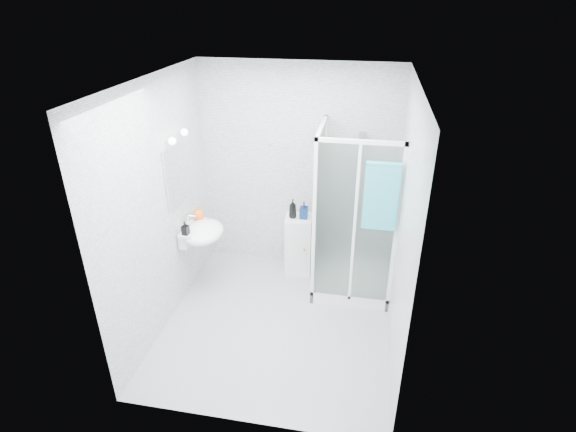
% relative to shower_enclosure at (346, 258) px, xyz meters
% --- Properties ---
extents(room, '(2.40, 2.60, 2.60)m').
position_rel_shower_enclosure_xyz_m(room, '(-0.67, -0.77, 0.85)').
color(room, silver).
rests_on(room, ground).
extents(shower_enclosure, '(0.90, 0.95, 2.00)m').
position_rel_shower_enclosure_xyz_m(shower_enclosure, '(0.00, 0.00, 0.00)').
color(shower_enclosure, white).
rests_on(shower_enclosure, ground).
extents(wall_basin, '(0.46, 0.56, 0.35)m').
position_rel_shower_enclosure_xyz_m(wall_basin, '(-1.66, -0.32, 0.35)').
color(wall_basin, white).
rests_on(wall_basin, ground).
extents(mirror, '(0.02, 0.60, 0.70)m').
position_rel_shower_enclosure_xyz_m(mirror, '(-1.85, -0.32, 1.05)').
color(mirror, white).
rests_on(mirror, room).
extents(vanity_lights, '(0.10, 0.40, 0.08)m').
position_rel_shower_enclosure_xyz_m(vanity_lights, '(-1.80, -0.32, 1.47)').
color(vanity_lights, silver).
rests_on(vanity_lights, room).
extents(wall_hooks, '(0.23, 0.06, 0.03)m').
position_rel_shower_enclosure_xyz_m(wall_hooks, '(-0.92, 0.49, 1.17)').
color(wall_hooks, silver).
rests_on(wall_hooks, room).
extents(storage_cabinet, '(0.35, 0.36, 0.78)m').
position_rel_shower_enclosure_xyz_m(storage_cabinet, '(-0.62, 0.28, -0.06)').
color(storage_cabinet, white).
rests_on(storage_cabinet, ground).
extents(hand_towel, '(0.34, 0.05, 0.73)m').
position_rel_shower_enclosure_xyz_m(hand_towel, '(0.32, -0.40, 1.02)').
color(hand_towel, '#30A7B8').
rests_on(hand_towel, shower_enclosure).
extents(shampoo_bottle_a, '(0.10, 0.10, 0.24)m').
position_rel_shower_enclosure_xyz_m(shampoo_bottle_a, '(-0.69, 0.27, 0.46)').
color(shampoo_bottle_a, black).
rests_on(shampoo_bottle_a, storage_cabinet).
extents(shampoo_bottle_b, '(0.10, 0.10, 0.21)m').
position_rel_shower_enclosure_xyz_m(shampoo_bottle_b, '(-0.55, 0.28, 0.44)').
color(shampoo_bottle_b, navy).
rests_on(shampoo_bottle_b, storage_cabinet).
extents(soap_dispenser_orange, '(0.18, 0.18, 0.18)m').
position_rel_shower_enclosure_xyz_m(soap_dispenser_orange, '(-1.74, -0.14, 0.50)').
color(soap_dispenser_orange, orange).
rests_on(soap_dispenser_orange, wall_basin).
extents(soap_dispenser_black, '(0.08, 0.08, 0.16)m').
position_rel_shower_enclosure_xyz_m(soap_dispenser_black, '(-1.75, -0.51, 0.49)').
color(soap_dispenser_black, black).
rests_on(soap_dispenser_black, wall_basin).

